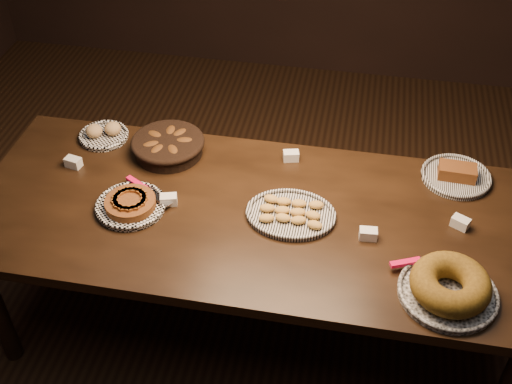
% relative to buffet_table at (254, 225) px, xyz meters
% --- Properties ---
extents(ground, '(5.00, 5.00, 0.00)m').
position_rel_buffet_table_xyz_m(ground, '(0.00, 0.00, -0.68)').
color(ground, black).
rests_on(ground, ground).
extents(buffet_table, '(2.40, 1.00, 0.75)m').
position_rel_buffet_table_xyz_m(buffet_table, '(0.00, 0.00, 0.00)').
color(buffet_table, black).
rests_on(buffet_table, ground).
extents(apple_tart_plate, '(0.32, 0.31, 0.06)m').
position_rel_buffet_table_xyz_m(apple_tart_plate, '(-0.51, -0.07, 0.10)').
color(apple_tart_plate, white).
rests_on(apple_tart_plate, buffet_table).
extents(madeleine_platter, '(0.37, 0.30, 0.04)m').
position_rel_buffet_table_xyz_m(madeleine_platter, '(0.15, 0.00, 0.09)').
color(madeleine_platter, black).
rests_on(madeleine_platter, buffet_table).
extents(bundt_cake_plate, '(0.40, 0.39, 0.11)m').
position_rel_buffet_table_xyz_m(bundt_cake_plate, '(0.77, -0.30, 0.12)').
color(bundt_cake_plate, black).
rests_on(bundt_cake_plate, buffet_table).
extents(croissant_basket, '(0.34, 0.34, 0.08)m').
position_rel_buffet_table_xyz_m(croissant_basket, '(-0.46, 0.32, 0.12)').
color(croissant_basket, black).
rests_on(croissant_basket, buffet_table).
extents(bread_roll_plate, '(0.24, 0.24, 0.07)m').
position_rel_buffet_table_xyz_m(bread_roll_plate, '(-0.80, 0.38, 0.10)').
color(bread_roll_plate, white).
rests_on(bread_roll_plate, buffet_table).
extents(loaf_plate, '(0.31, 0.31, 0.07)m').
position_rel_buffet_table_xyz_m(loaf_plate, '(0.83, 0.38, 0.09)').
color(loaf_plate, black).
rests_on(loaf_plate, buffet_table).
extents(tent_cards, '(1.77, 0.50, 0.04)m').
position_rel_buffet_table_xyz_m(tent_cards, '(0.04, 0.11, 0.10)').
color(tent_cards, white).
rests_on(tent_cards, buffet_table).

